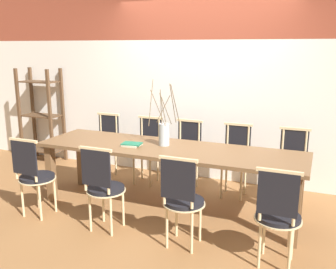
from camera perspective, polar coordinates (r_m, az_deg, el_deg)
ground_plane at (r=4.50m, az=0.00°, el=-11.29°), size 16.00×16.00×0.00m
wall_rear at (r=5.28m, az=5.33°, el=10.27°), size 12.00×0.06×3.20m
dining_table at (r=4.27m, az=0.00°, el=-3.13°), size 3.06×0.84×0.76m
chair_near_leftend at (r=4.41m, az=-19.77°, el=-5.63°), size 0.41×0.41×0.92m
chair_near_left at (r=3.88m, az=-9.84°, el=-7.57°), size 0.41×0.41×0.92m
chair_near_center at (r=3.52m, az=2.19°, el=-9.59°), size 0.41×0.41×0.92m
chair_near_right at (r=3.35m, az=16.40°, el=-11.42°), size 0.41×0.41×0.92m
chair_far_leftend at (r=5.52m, az=-9.56°, el=-1.26°), size 0.41×0.41×0.92m
chair_far_left at (r=5.20m, az=-3.19°, el=-1.99°), size 0.41×0.41×0.92m
chair_far_center at (r=4.99m, az=2.84°, el=-2.67°), size 0.41×0.41×0.92m
chair_far_right at (r=4.81m, az=10.19°, el=-3.46°), size 0.41×0.41×0.92m
chair_far_rightend at (r=4.73m, az=18.37°, el=-4.26°), size 0.41×0.41×0.92m
vase_centerpiece at (r=4.30m, az=-0.60°, el=0.24°), size 0.33×0.33×0.75m
book_stack at (r=4.32m, az=-5.53°, el=-1.52°), size 0.24×0.18×0.03m
shelving_rack at (r=6.50m, az=-18.73°, el=2.73°), size 0.67×0.36×1.53m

